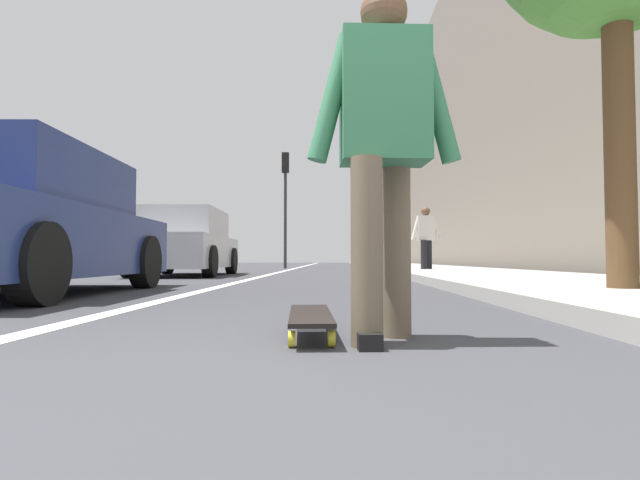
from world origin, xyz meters
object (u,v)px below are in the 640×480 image
at_px(skateboard, 310,317).
at_px(traffic_light, 285,189).
at_px(skater_person, 383,138).
at_px(pedestrian_distant, 426,235).
at_px(parked_car_near, 20,225).
at_px(parked_car_mid, 186,244).

xyz_separation_m(skateboard, traffic_light, (17.15, 1.83, 3.08)).
height_order(skateboard, skater_person, skater_person).
height_order(skater_person, pedestrian_distant, pedestrian_distant).
xyz_separation_m(parked_car_near, pedestrian_distant, (7.49, -5.59, 0.24)).
xyz_separation_m(parked_car_near, parked_car_mid, (6.09, 0.10, -0.01)).
height_order(parked_car_mid, pedestrian_distant, pedestrian_distant).
bearing_deg(pedestrian_distant, traffic_light, 31.18).
distance_m(parked_car_mid, traffic_light, 8.91).
bearing_deg(skater_person, parked_car_mid, 22.14).
relative_size(parked_car_near, traffic_light, 0.88).
xyz_separation_m(skateboard, skater_person, (-0.15, -0.35, 0.84)).
relative_size(parked_car_mid, pedestrian_distant, 2.47).
height_order(parked_car_near, traffic_light, traffic_light).
xyz_separation_m(parked_car_near, traffic_light, (14.54, -1.33, 2.45)).
bearing_deg(skateboard, parked_car_mid, 20.52).
bearing_deg(skateboard, traffic_light, 6.09).
distance_m(skateboard, pedestrian_distant, 10.43).
bearing_deg(parked_car_near, parked_car_mid, 0.94).
bearing_deg(parked_car_near, traffic_light, -5.22).
xyz_separation_m(skateboard, pedestrian_distant, (10.10, -2.43, 0.88)).
distance_m(traffic_light, pedestrian_distant, 8.53).
relative_size(skateboard, pedestrian_distant, 0.50).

